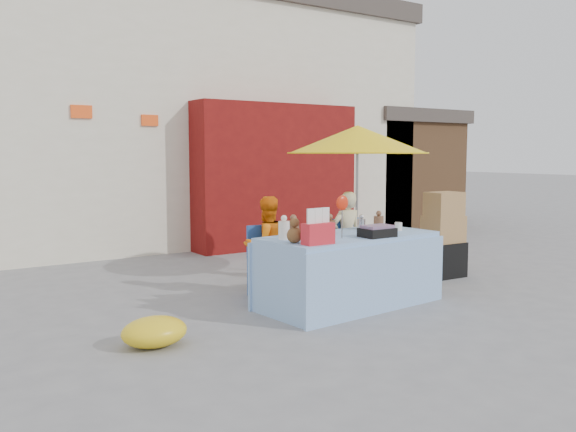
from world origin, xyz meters
TOP-DOWN VIEW (x-y plane):
  - ground at (0.00, 0.00)m, footprint 80.00×80.00m
  - backdrop at (0.52, 7.52)m, footprint 14.00×8.00m
  - market_table at (0.48, 0.07)m, footprint 2.17×1.14m
  - chair_left at (-0.01, 0.90)m, footprint 0.52×0.51m
  - chair_right at (1.24, 0.90)m, footprint 0.52×0.51m
  - vendor_orange at (-0.01, 1.03)m, footprint 0.62×0.51m
  - vendor_beige at (1.24, 1.03)m, footprint 0.47×0.33m
  - umbrella at (1.54, 1.18)m, footprint 1.90×1.90m
  - box_stack at (2.60, 0.57)m, footprint 0.56×0.46m
  - tarp_bundle at (-1.91, -0.10)m, footprint 0.64×0.53m

SIDE VIEW (x-z plane):
  - ground at x=0.00m, z-range 0.00..0.00m
  - tarp_bundle at x=-1.91m, z-range 0.00..0.27m
  - chair_left at x=-0.01m, z-range -0.17..0.68m
  - chair_right at x=1.24m, z-range -0.17..0.68m
  - market_table at x=0.48m, z-range -0.22..1.05m
  - box_stack at x=2.60m, z-range -0.05..1.14m
  - vendor_orange at x=-0.01m, z-range 0.00..1.20m
  - vendor_beige at x=1.24m, z-range 0.00..1.21m
  - umbrella at x=1.54m, z-range 0.85..2.94m
  - backdrop at x=0.52m, z-range -0.80..7.00m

